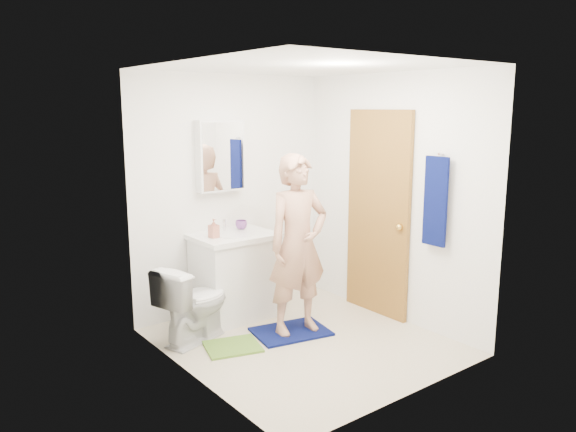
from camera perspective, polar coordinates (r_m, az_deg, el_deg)
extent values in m
cube|color=beige|center=(5.17, 1.66, -12.76)|extent=(2.20, 2.40, 0.02)
cube|color=white|center=(4.74, 1.82, 15.08)|extent=(2.20, 2.40, 0.02)
cube|color=white|center=(5.78, -5.89, 2.27)|extent=(2.20, 0.02, 2.40)
cube|color=white|center=(3.97, 12.88, -1.98)|extent=(2.20, 0.02, 2.40)
cube|color=white|center=(4.21, -10.04, -1.13)|extent=(0.02, 2.40, 2.40)
cube|color=white|center=(5.57, 10.61, 1.81)|extent=(0.02, 2.40, 2.40)
cube|color=white|center=(5.64, -5.44, -6.29)|extent=(0.75, 0.55, 0.80)
cube|color=white|center=(5.53, -5.52, -2.08)|extent=(0.79, 0.59, 0.05)
cylinder|color=white|center=(5.53, -5.52, -1.93)|extent=(0.40, 0.40, 0.03)
cylinder|color=silver|center=(5.66, -6.50, -0.91)|extent=(0.03, 0.03, 0.12)
cube|color=white|center=(5.60, -6.90, 6.09)|extent=(0.50, 0.12, 0.70)
cube|color=white|center=(5.55, -6.57, 6.05)|extent=(0.46, 0.01, 0.66)
cube|color=#A9752E|center=(5.67, 9.12, 0.22)|extent=(0.05, 0.80, 2.05)
sphere|color=gold|center=(5.44, 11.25, -1.11)|extent=(0.07, 0.07, 0.07)
cube|color=#08114F|center=(5.14, 14.76, 1.44)|extent=(0.03, 0.24, 0.80)
cylinder|color=silver|center=(5.12, 15.26, 6.12)|extent=(0.06, 0.02, 0.02)
imported|color=white|center=(5.14, -9.51, -8.66)|extent=(0.79, 0.60, 0.71)
cube|color=#08114F|center=(5.35, 0.29, -11.66)|extent=(0.76, 0.61, 0.02)
cube|color=olive|center=(5.07, -5.65, -13.06)|extent=(0.56, 0.51, 0.02)
imported|color=#BA6B57|center=(5.38, -7.55, -1.24)|extent=(0.09, 0.09, 0.18)
imported|color=#7C4293|center=(5.72, -4.77, -0.90)|extent=(0.13, 0.13, 0.09)
imported|color=tan|center=(5.10, 1.01, -2.92)|extent=(0.64, 0.46, 1.65)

